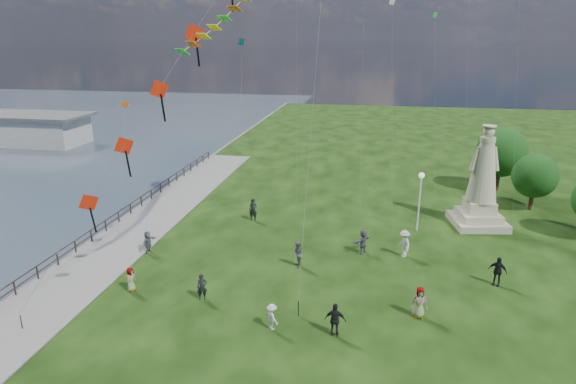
% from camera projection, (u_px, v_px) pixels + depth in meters
% --- Properties ---
extents(waterfront, '(200.00, 200.00, 1.51)m').
position_uv_depth(waterfront, '(98.00, 250.00, 34.89)').
color(waterfront, '#32424B').
rests_on(waterfront, ground).
extents(statue, '(4.65, 4.65, 8.20)m').
position_uv_depth(statue, '(482.00, 189.00, 38.41)').
color(statue, '#BEB790').
rests_on(statue, ground).
extents(lamppost, '(0.44, 0.44, 4.80)m').
position_uv_depth(lamppost, '(420.00, 189.00, 37.06)').
color(lamppost, silver).
rests_on(lamppost, ground).
extents(tree_row, '(8.83, 15.64, 6.33)m').
position_uv_depth(tree_row, '(530.00, 168.00, 42.86)').
color(tree_row, '#382314').
rests_on(tree_row, ground).
extents(person_0, '(0.70, 0.61, 1.62)m').
position_uv_depth(person_0, '(202.00, 287.00, 27.93)').
color(person_0, black).
rests_on(person_0, ground).
extents(person_1, '(0.86, 1.03, 1.82)m').
position_uv_depth(person_1, '(297.00, 255.00, 31.85)').
color(person_1, '#595960').
rests_on(person_1, ground).
extents(person_2, '(1.01, 1.00, 1.46)m').
position_uv_depth(person_2, '(272.00, 317.00, 25.10)').
color(person_2, silver).
rests_on(person_2, ground).
extents(person_3, '(1.10, 0.60, 1.84)m').
position_uv_depth(person_3, '(335.00, 320.00, 24.50)').
color(person_3, black).
rests_on(person_3, ground).
extents(person_4, '(0.93, 0.62, 1.80)m').
position_uv_depth(person_4, '(419.00, 302.00, 26.15)').
color(person_4, '#595960').
rests_on(person_4, ground).
extents(person_5, '(0.83, 1.58, 1.63)m').
position_uv_depth(person_5, '(148.00, 242.00, 34.08)').
color(person_5, '#595960').
rests_on(person_5, ground).
extents(person_6, '(0.70, 0.46, 1.91)m').
position_uv_depth(person_6, '(253.00, 210.00, 40.01)').
color(person_6, black).
rests_on(person_6, ground).
extents(person_8, '(1.09, 1.41, 1.95)m').
position_uv_depth(person_8, '(404.00, 244.00, 33.40)').
color(person_8, silver).
rests_on(person_8, ground).
extents(person_9, '(1.25, 1.00, 1.90)m').
position_uv_depth(person_9, '(497.00, 271.00, 29.54)').
color(person_9, black).
rests_on(person_9, ground).
extents(person_10, '(0.50, 0.77, 1.53)m').
position_uv_depth(person_10, '(131.00, 279.00, 28.91)').
color(person_10, '#595960').
rests_on(person_10, ground).
extents(person_11, '(1.58, 1.79, 1.82)m').
position_uv_depth(person_11, '(363.00, 241.00, 33.91)').
color(person_11, '#595960').
rests_on(person_11, ground).
extents(red_kite_train, '(11.62, 9.35, 20.95)m').
position_uv_depth(red_kite_train, '(173.00, 70.00, 25.26)').
color(red_kite_train, black).
rests_on(red_kite_train, ground).
extents(small_kites, '(30.80, 20.71, 31.72)m').
position_uv_depth(small_kites, '(361.00, 23.00, 39.25)').
color(small_kites, '#167188').
rests_on(small_kites, ground).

